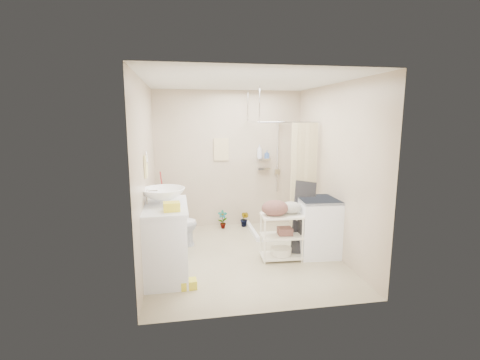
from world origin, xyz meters
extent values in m
plane|color=#B7AC89|center=(0.00, 0.00, 0.00)|extent=(3.20, 3.20, 0.00)
cube|color=silver|center=(0.00, 0.00, 2.60)|extent=(2.80, 3.20, 0.04)
cube|color=#C6B499|center=(0.00, 1.60, 1.30)|extent=(2.80, 0.04, 2.60)
cube|color=#C6B499|center=(0.00, -1.60, 1.30)|extent=(2.80, 0.04, 2.60)
cube|color=#C6B499|center=(-1.40, 0.00, 1.30)|extent=(0.04, 3.20, 2.60)
cube|color=#C6B499|center=(1.40, 0.00, 1.30)|extent=(0.04, 3.20, 2.60)
cube|color=silver|center=(-1.16, -0.45, 0.49)|extent=(0.63, 1.11, 0.97)
imported|color=white|center=(-1.16, -0.34, 1.07)|extent=(0.73, 0.73, 0.20)
cube|color=yellow|center=(-1.04, -0.78, 1.03)|extent=(0.21, 0.17, 0.11)
cube|color=yellow|center=(-0.87, -0.90, 0.08)|extent=(0.30, 0.24, 0.15)
imported|color=silver|center=(-1.04, 0.63, 0.36)|extent=(0.71, 0.41, 0.73)
imported|color=brown|center=(-0.16, 1.38, 0.18)|extent=(0.19, 0.13, 0.35)
imported|color=brown|center=(0.27, 1.42, 0.15)|extent=(0.22, 0.21, 0.31)
cube|color=beige|center=(-0.15, 1.58, 1.50)|extent=(0.28, 0.03, 0.42)
imported|color=silver|center=(0.58, 1.53, 1.45)|extent=(0.10, 0.10, 0.27)
imported|color=#3B5996|center=(0.73, 1.53, 1.40)|extent=(0.09, 0.09, 0.15)
cube|color=white|center=(1.14, -0.11, 0.44)|extent=(0.64, 0.66, 0.88)
camera|label=1|loc=(-0.92, -4.97, 2.10)|focal=26.00mm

